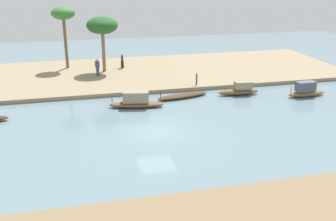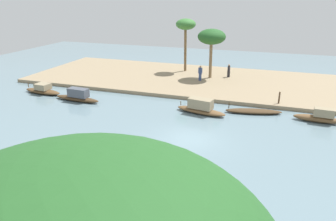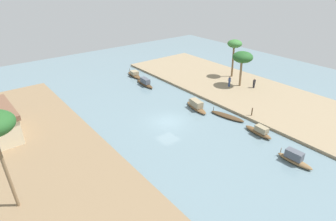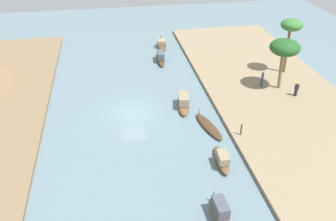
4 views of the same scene
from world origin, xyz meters
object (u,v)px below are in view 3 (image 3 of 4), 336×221
at_px(person_on_near_bank, 229,82).
at_px(sampan_downstream_large, 196,106).
at_px(sampan_with_red_awning, 259,131).
at_px(palm_tree_left_near, 243,58).
at_px(sampan_near_left_bank, 294,158).
at_px(mooring_post, 252,112).
at_px(palm_tree_left_far, 235,45).
at_px(sampan_midstream, 227,116).
at_px(sampan_foreground, 134,74).
at_px(person_by_mooring, 254,84).
at_px(sampan_upstream_small, 145,83).

bearing_deg(person_on_near_bank, sampan_downstream_large, -55.78).
bearing_deg(sampan_with_red_awning, palm_tree_left_near, -38.37).
distance_m(sampan_downstream_large, sampan_near_left_bank, 14.80).
height_order(mooring_post, palm_tree_left_far, palm_tree_left_far).
xyz_separation_m(sampan_downstream_large, sampan_midstream, (-4.27, -1.49, -0.33)).
xyz_separation_m(sampan_midstream, palm_tree_left_far, (9.52, -11.92, 5.77)).
bearing_deg(sampan_near_left_bank, palm_tree_left_far, -37.30).
height_order(sampan_downstream_large, palm_tree_left_far, palm_tree_left_far).
bearing_deg(palm_tree_left_far, person_on_near_bank, 126.22).
height_order(sampan_downstream_large, sampan_foreground, sampan_downstream_large).
distance_m(person_on_near_bank, person_by_mooring, 3.87).
xyz_separation_m(sampan_midstream, sampan_upstream_small, (16.14, 2.02, 0.29)).
bearing_deg(person_on_near_bank, palm_tree_left_near, 83.20).
bearing_deg(person_on_near_bank, sampan_with_red_awning, -14.95).
distance_m(sampan_midstream, person_on_near_bank, 10.35).
distance_m(sampan_midstream, sampan_near_left_bank, 10.74).
height_order(person_on_near_bank, mooring_post, person_on_near_bank).
bearing_deg(sampan_near_left_bank, sampan_downstream_large, -4.76).
distance_m(person_on_near_bank, mooring_post, 10.23).
relative_size(sampan_midstream, palm_tree_left_near, 0.87).
bearing_deg(person_by_mooring, person_on_near_bank, 138.73).
bearing_deg(sampan_near_left_bank, sampan_with_red_awning, -20.50).
bearing_deg(sampan_with_red_awning, mooring_post, -37.54).
relative_size(sampan_near_left_bank, sampan_with_red_awning, 0.97).
relative_size(sampan_downstream_large, sampan_near_left_bank, 1.26).
bearing_deg(sampan_upstream_small, sampan_foreground, -7.43).
bearing_deg(person_by_mooring, sampan_near_left_bank, -126.06).
bearing_deg(sampan_midstream, person_by_mooring, -82.67).
relative_size(sampan_foreground, person_on_near_bank, 2.61).
distance_m(sampan_near_left_bank, sampan_foreground, 31.45).
bearing_deg(palm_tree_left_far, sampan_near_left_bank, 144.94).
relative_size(sampan_foreground, mooring_post, 4.12).
bearing_deg(palm_tree_left_near, sampan_midstream, 121.36).
height_order(sampan_foreground, palm_tree_left_near, palm_tree_left_near).
bearing_deg(sampan_downstream_large, sampan_with_red_awning, -162.68).
xyz_separation_m(sampan_downstream_large, palm_tree_left_near, (1.52, -10.99, 4.52)).
distance_m(sampan_midstream, mooring_post, 3.18).
height_order(sampan_midstream, mooring_post, mooring_post).
bearing_deg(mooring_post, palm_tree_left_near, -42.45).
relative_size(sampan_with_red_awning, person_by_mooring, 2.40).
xyz_separation_m(sampan_downstream_large, sampan_near_left_bank, (-14.78, 0.65, 0.02)).
bearing_deg(sampan_with_red_awning, sampan_near_left_bank, 165.48).
bearing_deg(sampan_with_red_awning, sampan_midstream, -0.35).
bearing_deg(palm_tree_left_near, sampan_with_red_awning, 137.88).
bearing_deg(person_on_near_bank, sampan_upstream_small, -113.50).
bearing_deg(palm_tree_left_near, sampan_foreground, 34.99).
bearing_deg(palm_tree_left_far, sampan_foreground, 48.79).
relative_size(sampan_midstream, palm_tree_left_far, 0.75).
xyz_separation_m(person_on_near_bank, palm_tree_left_near, (-0.81, -1.58, 3.88)).
distance_m(sampan_with_red_awning, palm_tree_left_far, 19.89).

